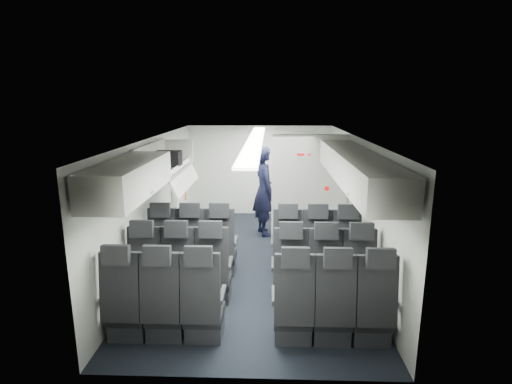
# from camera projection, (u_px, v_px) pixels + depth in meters

# --- Properties ---
(cabin_shell) EXTENTS (3.41, 6.01, 2.16)m
(cabin_shell) POSITION_uv_depth(u_px,v_px,m) (255.00, 199.00, 6.71)
(cabin_shell) COLOR black
(cabin_shell) RESTS_ON ground
(seat_row_front) EXTENTS (3.33, 0.56, 1.24)m
(seat_row_front) POSITION_uv_depth(u_px,v_px,m) (254.00, 251.00, 6.35)
(seat_row_front) COLOR black
(seat_row_front) RESTS_ON cabin_shell
(seat_row_mid) EXTENTS (3.33, 0.56, 1.24)m
(seat_row_mid) POSITION_uv_depth(u_px,v_px,m) (251.00, 275.00, 5.48)
(seat_row_mid) COLOR black
(seat_row_mid) RESTS_ON cabin_shell
(seat_row_rear) EXTENTS (3.33, 0.56, 1.24)m
(seat_row_rear) POSITION_uv_depth(u_px,v_px,m) (248.00, 309.00, 4.60)
(seat_row_rear) COLOR black
(seat_row_rear) RESTS_ON cabin_shell
(overhead_bin_left_rear) EXTENTS (0.53, 1.80, 0.40)m
(overhead_bin_left_rear) POSITION_uv_depth(u_px,v_px,m) (129.00, 179.00, 4.64)
(overhead_bin_left_rear) COLOR silver
(overhead_bin_left_rear) RESTS_ON cabin_shell
(overhead_bin_left_front_open) EXTENTS (0.64, 1.70, 0.72)m
(overhead_bin_left_front_open) POSITION_uv_depth(u_px,v_px,m) (165.00, 165.00, 6.38)
(overhead_bin_left_front_open) COLOR #9E9E93
(overhead_bin_left_front_open) RESTS_ON cabin_shell
(overhead_bin_right_rear) EXTENTS (0.53, 1.80, 0.40)m
(overhead_bin_right_rear) POSITION_uv_depth(u_px,v_px,m) (371.00, 180.00, 4.55)
(overhead_bin_right_rear) COLOR silver
(overhead_bin_right_rear) RESTS_ON cabin_shell
(overhead_bin_right_front) EXTENTS (0.53, 1.70, 0.40)m
(overhead_bin_right_front) POSITION_uv_depth(u_px,v_px,m) (344.00, 158.00, 6.25)
(overhead_bin_right_front) COLOR silver
(overhead_bin_right_front) RESTS_ON cabin_shell
(bulkhead_partition) EXTENTS (1.40, 0.15, 2.13)m
(bulkhead_partition) POSITION_uv_depth(u_px,v_px,m) (309.00, 191.00, 7.47)
(bulkhead_partition) COLOR silver
(bulkhead_partition) RESTS_ON cabin_shell
(galley_unit) EXTENTS (0.85, 0.52, 1.90)m
(galley_unit) POSITION_uv_depth(u_px,v_px,m) (300.00, 178.00, 9.37)
(galley_unit) COLOR #939399
(galley_unit) RESTS_ON cabin_shell
(boarding_door) EXTENTS (0.12, 1.27, 1.86)m
(boarding_door) POSITION_uv_depth(u_px,v_px,m) (179.00, 188.00, 8.31)
(boarding_door) COLOR silver
(boarding_door) RESTS_ON cabin_shell
(flight_attendant) EXTENTS (0.63, 0.78, 1.86)m
(flight_attendant) POSITION_uv_depth(u_px,v_px,m) (264.00, 191.00, 8.19)
(flight_attendant) COLOR black
(flight_attendant) RESTS_ON ground
(carry_on_bag) EXTENTS (0.41, 0.29, 0.24)m
(carry_on_bag) POSITION_uv_depth(u_px,v_px,m) (168.00, 158.00, 6.44)
(carry_on_bag) COLOR black
(carry_on_bag) RESTS_ON overhead_bin_left_front_open
(papers) EXTENTS (0.18, 0.05, 0.12)m
(papers) POSITION_uv_depth(u_px,v_px,m) (273.00, 186.00, 8.11)
(papers) COLOR white
(papers) RESTS_ON flight_attendant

